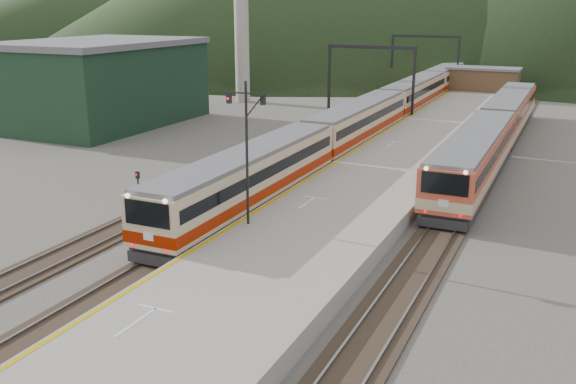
% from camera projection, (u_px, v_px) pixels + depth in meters
% --- Properties ---
extents(track_main, '(2.60, 200.00, 0.23)m').
position_uv_depth(track_main, '(347.00, 151.00, 54.81)').
color(track_main, black).
rests_on(track_main, ground).
extents(track_far, '(2.60, 200.00, 0.23)m').
position_uv_depth(track_far, '(294.00, 146.00, 56.80)').
color(track_far, black).
rests_on(track_far, ground).
extents(track_second, '(2.60, 200.00, 0.23)m').
position_uv_depth(track_second, '(486.00, 164.00, 50.24)').
color(track_second, black).
rests_on(track_second, ground).
extents(platform, '(8.00, 100.00, 1.00)m').
position_uv_depth(platform, '(406.00, 157.00, 50.72)').
color(platform, gray).
rests_on(platform, ground).
extents(gantry_near, '(9.55, 0.25, 8.00)m').
position_uv_depth(gantry_near, '(371.00, 69.00, 67.48)').
color(gantry_near, black).
rests_on(gantry_near, ground).
extents(gantry_far, '(9.55, 0.25, 8.00)m').
position_uv_depth(gantry_far, '(425.00, 53.00, 89.31)').
color(gantry_far, black).
rests_on(gantry_far, ground).
extents(warehouse, '(14.50, 20.50, 8.60)m').
position_uv_depth(warehouse, '(100.00, 82.00, 66.50)').
color(warehouse, black).
rests_on(warehouse, ground).
extents(station_shed, '(9.40, 4.40, 3.10)m').
position_uv_depth(station_shed, '(483.00, 79.00, 85.05)').
color(station_shed, brown).
rests_on(station_shed, platform).
extents(main_train, '(2.99, 81.93, 3.65)m').
position_uv_depth(main_train, '(390.00, 106.00, 65.59)').
color(main_train, tan).
rests_on(main_train, track_main).
extents(second_train, '(3.10, 42.24, 3.79)m').
position_uv_depth(second_train, '(495.00, 130.00, 53.16)').
color(second_train, '#BE4830').
rests_on(second_train, track_second).
extents(signal_mast, '(2.19, 0.48, 7.48)m').
position_uv_depth(signal_mast, '(247.00, 139.00, 32.56)').
color(signal_mast, black).
rests_on(signal_mast, platform).
extents(short_signal_b, '(0.22, 0.16, 2.27)m').
position_uv_depth(short_signal_b, '(267.00, 158.00, 46.17)').
color(short_signal_b, black).
rests_on(short_signal_b, ground).
extents(short_signal_c, '(0.22, 0.16, 2.27)m').
position_uv_depth(short_signal_c, '(138.00, 184.00, 39.50)').
color(short_signal_c, black).
rests_on(short_signal_c, ground).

